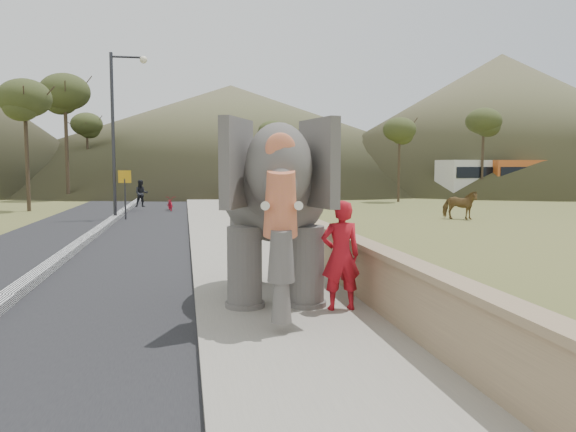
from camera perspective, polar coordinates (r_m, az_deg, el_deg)
The scene contains 16 objects.
ground at distance 11.17m, azimuth -1.64°, elevation -8.44°, with size 160.00×160.00×0.00m, color olive.
road at distance 21.16m, azimuth -19.48°, elevation -2.25°, with size 7.00×120.00×0.03m, color black.
median at distance 21.14m, azimuth -19.49°, elevation -1.99°, with size 0.35×120.00×0.22m, color black.
walkway at distance 20.95m, azimuth -5.84°, elevation -1.89°, with size 3.00×120.00×0.15m, color #9E9687.
parapet at distance 21.09m, azimuth -1.38°, elevation -0.52°, with size 0.30×120.00×1.10m, color tan.
lamppost at distance 28.53m, azimuth -16.76°, elevation 9.43°, with size 1.76×0.36×8.00m.
signboard at distance 28.29m, azimuth -16.24°, elevation 2.93°, with size 0.60×0.08×2.40m.
cow at distance 28.74m, azimuth 17.04°, elevation 1.08°, with size 0.77×1.68×1.42m, color brown.
distant_car at distance 51.16m, azimuth 13.16°, elevation 2.85°, with size 1.70×4.23×1.44m, color #B4B5BB.
bus_white at distance 50.96m, azimuth 20.46°, elevation 3.58°, with size 2.50×11.00×3.10m, color silver.
bus_orange at distance 52.61m, azimuth 24.71°, elevation 3.48°, with size 2.50×11.00×3.10m, color #D15F24.
hill_right at distance 73.36m, azimuth 20.72°, elevation 8.99°, with size 56.00×56.00×16.00m, color brown.
hill_far at distance 81.12m, azimuth -5.80°, elevation 8.17°, with size 80.00×80.00×14.00m, color brown.
elephant_and_man at distance 10.71m, azimuth -1.41°, elevation 0.31°, with size 2.64×4.57×3.16m.
motorcyclist at distance 33.43m, azimuth -13.20°, elevation 1.71°, with size 2.42×1.68×1.82m.
trees at distance 38.76m, azimuth -7.85°, elevation 7.20°, with size 47.63×45.81×9.85m.
Camera 1 is at (-1.66, -10.73, 2.61)m, focal length 35.00 mm.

